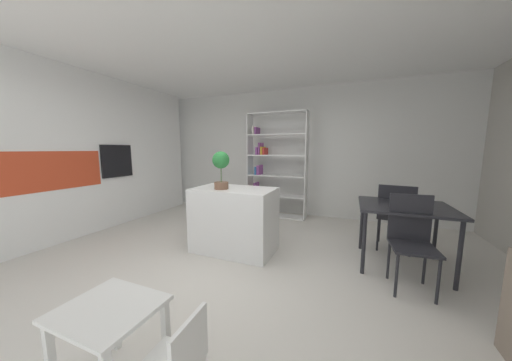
{
  "coord_description": "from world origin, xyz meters",
  "views": [
    {
      "loc": [
        1.34,
        -2.47,
        1.44
      ],
      "look_at": [
        0.25,
        0.21,
        1.06
      ],
      "focal_mm": 16.56,
      "sensor_mm": 36.0,
      "label": 1
    }
  ],
  "objects_px": {
    "dining_table": "(404,212)",
    "built_in_oven": "(117,161)",
    "potted_plant_on_island": "(221,166)",
    "open_bookshelf": "(273,167)",
    "child_table": "(110,322)",
    "dining_chair_far": "(396,212)",
    "dining_chair_near": "(411,234)",
    "kitchen_island": "(234,220)"
  },
  "relations": [
    {
      "from": "open_bookshelf",
      "to": "dining_chair_near",
      "type": "height_order",
      "value": "open_bookshelf"
    },
    {
      "from": "built_in_oven",
      "to": "potted_plant_on_island",
      "type": "bearing_deg",
      "value": -7.8
    },
    {
      "from": "kitchen_island",
      "to": "open_bookshelf",
      "type": "relative_size",
      "value": 0.51
    },
    {
      "from": "potted_plant_on_island",
      "to": "dining_chair_near",
      "type": "height_order",
      "value": "potted_plant_on_island"
    },
    {
      "from": "dining_table",
      "to": "built_in_oven",
      "type": "bearing_deg",
      "value": -178.33
    },
    {
      "from": "built_in_oven",
      "to": "potted_plant_on_island",
      "type": "xyz_separation_m",
      "value": [
        2.43,
        -0.33,
        -0.01
      ]
    },
    {
      "from": "built_in_oven",
      "to": "dining_chair_near",
      "type": "relative_size",
      "value": 0.62
    },
    {
      "from": "built_in_oven",
      "to": "dining_chair_far",
      "type": "relative_size",
      "value": 0.63
    },
    {
      "from": "kitchen_island",
      "to": "potted_plant_on_island",
      "type": "xyz_separation_m",
      "value": [
        -0.14,
        -0.11,
        0.77
      ]
    },
    {
      "from": "kitchen_island",
      "to": "potted_plant_on_island",
      "type": "height_order",
      "value": "potted_plant_on_island"
    },
    {
      "from": "kitchen_island",
      "to": "built_in_oven",
      "type": "bearing_deg",
      "value": 175.03
    },
    {
      "from": "open_bookshelf",
      "to": "dining_chair_far",
      "type": "xyz_separation_m",
      "value": [
        2.16,
        -1.1,
        -0.49
      ]
    },
    {
      "from": "open_bookshelf",
      "to": "dining_chair_far",
      "type": "height_order",
      "value": "open_bookshelf"
    },
    {
      "from": "kitchen_island",
      "to": "potted_plant_on_island",
      "type": "bearing_deg",
      "value": -140.94
    },
    {
      "from": "potted_plant_on_island",
      "to": "dining_table",
      "type": "relative_size",
      "value": 0.51
    },
    {
      "from": "potted_plant_on_island",
      "to": "kitchen_island",
      "type": "bearing_deg",
      "value": 39.06
    },
    {
      "from": "dining_chair_near",
      "to": "built_in_oven",
      "type": "bearing_deg",
      "value": 172.05
    },
    {
      "from": "kitchen_island",
      "to": "dining_table",
      "type": "distance_m",
      "value": 2.16
    },
    {
      "from": "dining_table",
      "to": "open_bookshelf",
      "type": "bearing_deg",
      "value": 144.54
    },
    {
      "from": "built_in_oven",
      "to": "open_bookshelf",
      "type": "relative_size",
      "value": 0.27
    },
    {
      "from": "open_bookshelf",
      "to": "dining_table",
      "type": "bearing_deg",
      "value": -35.46
    },
    {
      "from": "dining_chair_far",
      "to": "child_table",
      "type": "bearing_deg",
      "value": 64.82
    },
    {
      "from": "potted_plant_on_island",
      "to": "open_bookshelf",
      "type": "distance_m",
      "value": 2.03
    },
    {
      "from": "child_table",
      "to": "dining_chair_near",
      "type": "height_order",
      "value": "dining_chair_near"
    },
    {
      "from": "built_in_oven",
      "to": "child_table",
      "type": "height_order",
      "value": "built_in_oven"
    },
    {
      "from": "kitchen_island",
      "to": "potted_plant_on_island",
      "type": "distance_m",
      "value": 0.79
    },
    {
      "from": "kitchen_island",
      "to": "open_bookshelf",
      "type": "xyz_separation_m",
      "value": [
        -0.06,
        1.91,
        0.61
      ]
    },
    {
      "from": "kitchen_island",
      "to": "child_table",
      "type": "bearing_deg",
      "value": -83.75
    },
    {
      "from": "potted_plant_on_island",
      "to": "child_table",
      "type": "bearing_deg",
      "value": -79.45
    },
    {
      "from": "potted_plant_on_island",
      "to": "open_bookshelf",
      "type": "relative_size",
      "value": 0.23
    },
    {
      "from": "child_table",
      "to": "dining_chair_far",
      "type": "xyz_separation_m",
      "value": [
        1.88,
        2.85,
        0.15
      ]
    },
    {
      "from": "built_in_oven",
      "to": "potted_plant_on_island",
      "type": "height_order",
      "value": "built_in_oven"
    },
    {
      "from": "kitchen_island",
      "to": "open_bookshelf",
      "type": "height_order",
      "value": "open_bookshelf"
    },
    {
      "from": "open_bookshelf",
      "to": "dining_chair_far",
      "type": "bearing_deg",
      "value": -26.89
    },
    {
      "from": "open_bookshelf",
      "to": "dining_table",
      "type": "xyz_separation_m",
      "value": [
        2.18,
        -1.55,
        -0.38
      ]
    },
    {
      "from": "built_in_oven",
      "to": "child_table",
      "type": "relative_size",
      "value": 1.09
    },
    {
      "from": "built_in_oven",
      "to": "dining_table",
      "type": "relative_size",
      "value": 0.6
    },
    {
      "from": "potted_plant_on_island",
      "to": "dining_chair_far",
      "type": "distance_m",
      "value": 2.51
    },
    {
      "from": "child_table",
      "to": "built_in_oven",
      "type": "bearing_deg",
      "value": 141.06
    },
    {
      "from": "kitchen_island",
      "to": "dining_chair_far",
      "type": "xyz_separation_m",
      "value": [
        2.11,
        0.81,
        0.12
      ]
    },
    {
      "from": "dining_chair_near",
      "to": "potted_plant_on_island",
      "type": "bearing_deg",
      "value": 176.28
    },
    {
      "from": "potted_plant_on_island",
      "to": "dining_chair_far",
      "type": "bearing_deg",
      "value": 22.39
    }
  ]
}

